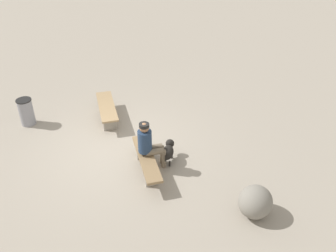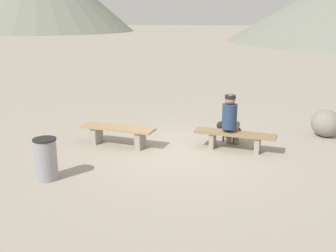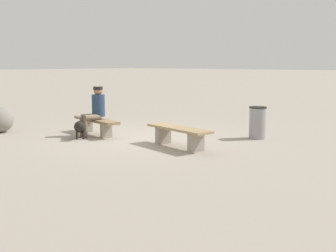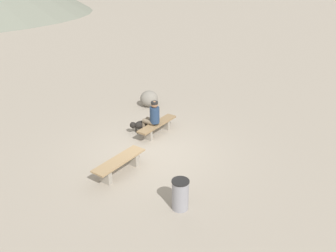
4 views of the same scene
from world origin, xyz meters
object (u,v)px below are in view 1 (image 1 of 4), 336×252
Objects in this scene: boulder at (255,202)px; dog at (168,151)px; seated_person at (148,142)px; trash_bin at (26,112)px; bench_left at (107,110)px; bench_right at (147,160)px.

dog is at bearing -162.62° from boulder.
seated_person is 1.60× the size of trash_bin.
boulder reaches higher than bench_left.
bench_left is 2.68m from dog.
boulder is at bearing 43.90° from bench_right.
bench_right is 0.66m from dog.
trash_bin is (-3.41, -2.30, -0.33)m from seated_person.
bench_right is at bearing 13.33° from bench_left.
bench_left is 1.43× the size of seated_person.
seated_person is at bearing 129.05° from dog.
trash_bin reaches higher than dog.
trash_bin is 1.06× the size of boulder.
dog is 0.85× the size of boulder.
trash_bin reaches higher than boulder.
boulder is (5.02, 1.45, 0.03)m from bench_left.
boulder is (2.43, 0.76, 0.05)m from dog.
bench_left and dog have the same top height.
seated_person reaches higher than dog.
trash_bin is (-3.52, -2.18, 0.08)m from bench_right.
dog is at bearing 104.84° from seated_person.
bench_left is at bearing 69.39° from trash_bin.
bench_right is at bearing 31.76° from trash_bin.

